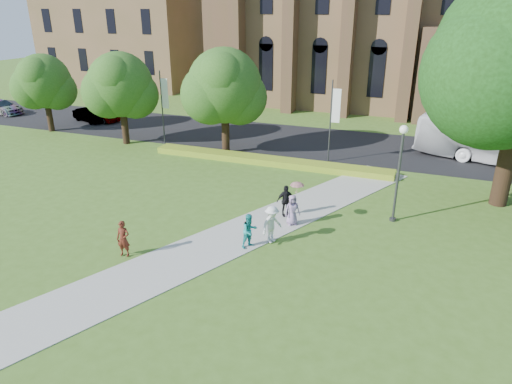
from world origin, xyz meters
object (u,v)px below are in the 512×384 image
at_px(tour_coach, 504,141).
at_px(car_2, 1,107).
at_px(streetlamp, 400,162).
at_px(car_0, 101,113).
at_px(car_1, 90,115).
at_px(pedestrian_0, 123,239).

bearing_deg(tour_coach, car_2, 103.11).
distance_m(streetlamp, car_0, 32.73).
xyz_separation_m(car_0, car_2, (-12.15, -1.18, -0.02)).
height_order(car_1, car_2, car_2).
relative_size(car_2, pedestrian_0, 2.98).
distance_m(tour_coach, pedestrian_0, 27.52).
height_order(tour_coach, car_1, tour_coach).
xyz_separation_m(streetlamp, car_2, (-41.89, 12.27, -2.53)).
distance_m(streetlamp, pedestrian_0, 14.15).
bearing_deg(car_2, car_1, -84.66).
bearing_deg(streetlamp, car_0, 155.67).
bearing_deg(streetlamp, car_1, 157.42).
distance_m(tour_coach, car_2, 48.27).
height_order(car_0, car_1, car_0).
height_order(tour_coach, car_0, tour_coach).
xyz_separation_m(streetlamp, car_0, (-29.74, 13.45, -2.51)).
height_order(car_1, pedestrian_0, pedestrian_0).
distance_m(tour_coach, car_1, 36.96).
relative_size(car_1, car_2, 0.81).
bearing_deg(tour_coach, car_1, 102.63).
bearing_deg(pedestrian_0, car_1, 124.47).
bearing_deg(pedestrian_0, streetlamp, 28.57).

